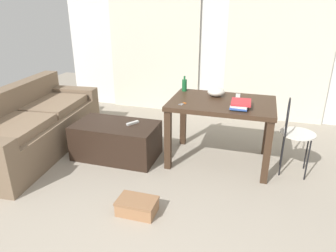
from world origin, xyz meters
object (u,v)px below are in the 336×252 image
bowl (216,92)px  scissors (183,104)px  bottle_near (184,85)px  shoebox (137,206)px  tv_remote_primary (133,123)px  wire_chair (293,127)px  book_stack (240,104)px  couch (32,127)px  tv_remote_on_table (238,97)px  craft_table (222,111)px  coffee_table (116,140)px

bowl → scissors: size_ratio=1.91×
bottle_near → shoebox: bottle_near is taller
scissors → tv_remote_primary: scissors is taller
wire_chair → book_stack: 0.63m
couch → tv_remote_on_table: bearing=13.1°
couch → bottle_near: bottle_near is taller
bowl → tv_remote_primary: bowl is taller
scissors → shoebox: 1.21m
couch → bottle_near: bearing=20.5°
wire_chair → book_stack: (-0.56, -0.15, 0.25)m
craft_table → wire_chair: size_ratio=1.36×
book_stack → tv_remote_primary: book_stack is taller
bowl → tv_remote_on_table: bowl is taller
bowl → book_stack: (0.31, -0.36, -0.01)m
scissors → tv_remote_primary: bearing=177.2°
tv_remote_on_table → tv_remote_primary: tv_remote_on_table is taller
coffee_table → craft_table: craft_table is taller
coffee_table → tv_remote_primary: (0.20, 0.06, 0.22)m
wire_chair → tv_remote_primary: wire_chair is taller
bottle_near → bowl: bottle_near is taller
wire_chair → shoebox: (-1.32, -1.18, -0.46)m
tv_remote_primary → bottle_near: bearing=75.2°
craft_table → wire_chair: 0.77m
coffee_table → book_stack: bearing=2.9°
coffee_table → tv_remote_primary: 0.31m
wire_chair → shoebox: wire_chair is taller
couch → bowl: bowl is taller
bowl → bottle_near: bearing=164.7°
bottle_near → tv_remote_on_table: bottle_near is taller
coffee_table → shoebox: coffee_table is taller
coffee_table → craft_table: bearing=11.7°
bowl → tv_remote_primary: (-0.91, -0.37, -0.36)m
bowl → tv_remote_on_table: size_ratio=1.06×
couch → scissors: 1.97m
craft_table → wire_chair: bearing=-2.0°
craft_table → scissors: scissors is taller
bottle_near → bowl: size_ratio=0.94×
book_stack → tv_remote_primary: size_ratio=1.74×
craft_table → book_stack: size_ratio=4.12×
coffee_table → book_stack: 1.53m
coffee_table → scissors: bearing=2.4°
coffee_table → tv_remote_on_table: size_ratio=5.26×
bowl → tv_remote_primary: bearing=-158.1°
bottle_near → tv_remote_primary: (-0.50, -0.48, -0.38)m
bottle_near → scissors: 0.53m
bottle_near → bowl: 0.42m
tv_remote_on_table → shoebox: bearing=-120.4°
tv_remote_on_table → shoebox: (-0.71, -1.39, -0.68)m
bowl → tv_remote_primary: size_ratio=1.24×
coffee_table → bottle_near: 1.07m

